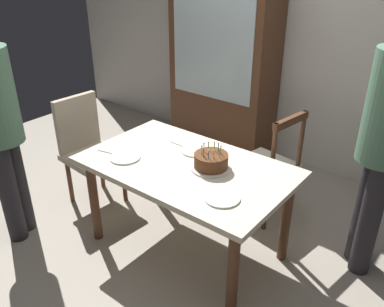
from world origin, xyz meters
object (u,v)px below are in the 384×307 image
birthday_cake (211,162)px  plate_near_celebrant (125,157)px  dining_table (186,176)px  plate_near_guest (222,198)px  chair_upholstered (87,145)px  plate_far_side (196,150)px  chair_spindle_back (267,167)px  china_cabinet (223,66)px

birthday_cake → plate_near_celebrant: 0.63m
birthday_cake → dining_table: bearing=-160.4°
dining_table → plate_near_celebrant: plate_near_celebrant is taller
plate_near_guest → chair_upholstered: bearing=172.4°
plate_far_side → chair_upholstered: bearing=-169.7°
chair_spindle_back → plate_near_guest: bearing=-78.4°
plate_near_celebrant → plate_far_side: bearing=50.6°
chair_spindle_back → chair_upholstered: size_ratio=1.00×
chair_spindle_back → chair_upholstered: (-1.36, -0.75, 0.07)m
birthday_cake → plate_near_celebrant: bearing=-155.5°
dining_table → birthday_cake: 0.23m
plate_far_side → china_cabinet: 1.54m
birthday_cake → plate_near_guest: (0.27, -0.26, -0.05)m
chair_spindle_back → chair_upholstered: bearing=-151.1°
plate_near_guest → chair_spindle_back: bearing=101.6°
chair_upholstered → plate_far_side: bearing=10.3°
birthday_cake → china_cabinet: size_ratio=0.15×
dining_table → birthday_cake: (0.17, 0.06, 0.15)m
dining_table → birthday_cake: birthday_cake is taller
plate_near_celebrant → china_cabinet: size_ratio=0.12×
dining_table → chair_upholstered: chair_upholstered is taller
dining_table → plate_near_guest: (0.44, -0.20, 0.10)m
plate_far_side → chair_upholstered: 1.08m
plate_far_side → dining_table: bearing=-69.9°
chair_spindle_back → plate_far_side: bearing=-119.3°
birthday_cake → china_cabinet: china_cabinet is taller
plate_near_celebrant → chair_upholstered: chair_upholstered is taller
dining_table → chair_spindle_back: bearing=72.4°
birthday_cake → chair_upholstered: size_ratio=0.29×
plate_near_guest → china_cabinet: bearing=124.3°
plate_near_guest → chair_upholstered: chair_upholstered is taller
chair_upholstered → china_cabinet: size_ratio=0.50×
dining_table → birthday_cake: bearing=19.6°
plate_near_guest → chair_spindle_back: (-0.20, 0.96, -0.28)m
plate_far_side → chair_spindle_back: bearing=60.7°
dining_table → china_cabinet: 1.76m
chair_spindle_back → china_cabinet: 1.37m
birthday_cake → plate_near_guest: size_ratio=1.27×
chair_upholstered → chair_spindle_back: bearing=28.9°
plate_far_side → plate_near_guest: 0.65m
chair_upholstered → china_cabinet: bearing=77.1°
plate_near_celebrant → chair_spindle_back: size_ratio=0.23×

